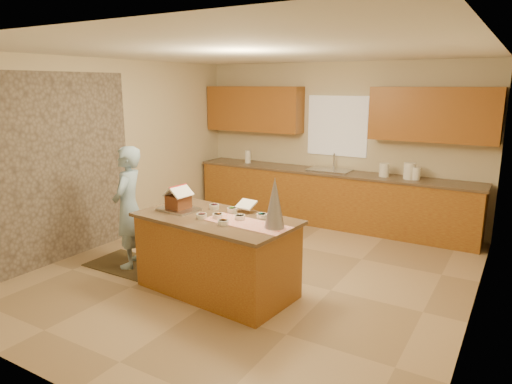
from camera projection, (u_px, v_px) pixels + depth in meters
The scene contains 28 objects.
floor at pixel (255, 272), 5.88m from camera, with size 5.50×5.50×0.00m, color tan.
ceiling at pixel (255, 52), 5.26m from camera, with size 5.50×5.50×0.00m, color silver.
wall_back at pixel (337, 144), 7.87m from camera, with size 5.50×5.50×0.00m, color beige.
wall_front at pixel (56, 227), 3.27m from camera, with size 5.50×5.50×0.00m, color beige.
wall_left at pixel (110, 153), 6.81m from camera, with size 5.50×5.50×0.00m, color beige.
wall_right at pixel (483, 192), 4.33m from camera, with size 5.50×5.50×0.00m, color beige.
stone_accent at pixel (65, 168), 6.16m from camera, with size 2.50×2.50×0.00m, color gray.
window_curtain at pixel (337, 126), 7.78m from camera, with size 1.05×0.03×1.00m, color white.
back_counter_base at pixel (329, 199), 7.83m from camera, with size 4.80×0.60×0.88m, color olive.
back_counter_top at pixel (330, 172), 7.72m from camera, with size 4.85×0.63×0.04m, color brown.
upper_cabinet_left at pixel (254, 109), 8.37m from camera, with size 1.85×0.35×0.80m, color #984E20.
upper_cabinet_right at pixel (433, 115), 6.82m from camera, with size 1.85×0.35×0.80m, color #984E20.
sink at pixel (330, 173), 7.72m from camera, with size 0.70×0.45×0.12m, color silver.
faucet at pixel (334, 161), 7.84m from camera, with size 0.03×0.03×0.28m, color silver.
island_base at pixel (217, 256), 5.26m from camera, with size 1.75×0.87×0.85m, color olive.
island_top at pixel (216, 218), 5.15m from camera, with size 1.83×0.95×0.04m, color brown.
table_runner at pixel (247, 223), 4.90m from camera, with size 0.97×0.35×0.01m, color red.
baking_tray at pixel (179, 209), 5.42m from camera, with size 0.45×0.33×0.02m, color silver.
cookbook at pixel (246, 204), 5.34m from camera, with size 0.21×0.02×0.17m, color white.
tinsel_tree at pixel (275, 203), 4.69m from camera, with size 0.21×0.21×0.53m, color #B5B6C2.
rug at pixel (130, 264), 6.12m from camera, with size 1.07×0.70×0.01m, color black.
boy at pixel (129, 207), 5.91m from camera, with size 0.57×0.38×1.57m, color #8BACC5.
canister_a at pixel (384, 170), 7.24m from camera, with size 0.15×0.15×0.21m, color white.
canister_b at pixel (409, 171), 7.05m from camera, with size 0.17×0.17×0.25m, color white.
canister_c at pixel (416, 173), 7.00m from camera, with size 0.14×0.14×0.19m, color white.
paper_towel at pixel (248, 157), 8.49m from camera, with size 0.11×0.11×0.23m, color white.
gingerbread_house at pixel (178, 200), 5.39m from camera, with size 0.29×0.30×0.27m.
candy_bowls at pixel (227, 215), 5.13m from camera, with size 0.81×0.59×0.05m.
Camera 1 is at (2.82, -4.71, 2.34)m, focal length 32.36 mm.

